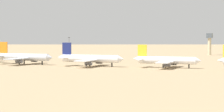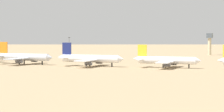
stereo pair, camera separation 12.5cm
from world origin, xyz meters
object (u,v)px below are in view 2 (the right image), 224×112
at_px(control_tower, 210,42).
at_px(light_pole_west, 69,45).
at_px(parked_jet_orange_2, 23,57).
at_px(parked_jet_navy_3, 90,59).
at_px(parked_jet_yellow_4, 166,60).

bearing_deg(control_tower, light_pole_west, -141.27).
xyz_separation_m(parked_jet_orange_2, control_tower, (73.90, 195.50, 7.87)).
bearing_deg(control_tower, parked_jet_orange_2, -110.71).
height_order(parked_jet_navy_3, light_pole_west, light_pole_west).
relative_size(parked_jet_orange_2, parked_jet_yellow_4, 1.08).
xyz_separation_m(parked_jet_navy_3, light_pole_west, (-79.04, 110.64, 5.13)).
bearing_deg(parked_jet_orange_2, parked_jet_navy_3, -0.51).
relative_size(parked_jet_orange_2, parked_jet_navy_3, 1.00).
bearing_deg(parked_jet_navy_3, light_pole_west, 120.74).
bearing_deg(light_pole_west, control_tower, 38.73).
distance_m(parked_jet_orange_2, control_tower, 209.15).
bearing_deg(parked_jet_orange_2, light_pole_west, 104.62).
distance_m(parked_jet_yellow_4, light_pole_west, 162.04).
distance_m(parked_jet_orange_2, light_pole_west, 115.57).
bearing_deg(parked_jet_orange_2, parked_jet_yellow_4, 3.43).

